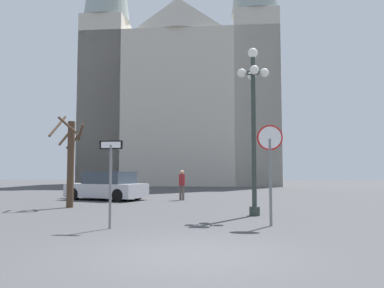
{
  "coord_description": "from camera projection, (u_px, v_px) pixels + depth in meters",
  "views": [
    {
      "loc": [
        0.49,
        -6.92,
        1.51
      ],
      "look_at": [
        -0.85,
        17.78,
        3.27
      ],
      "focal_mm": 35.5,
      "sensor_mm": 36.0,
      "label": 1
    }
  ],
  "objects": [
    {
      "name": "ground_plane",
      "position": [
        186.0,
        255.0,
        6.81
      ],
      "size": [
        120.0,
        120.0,
        0.0
      ],
      "primitive_type": "plane",
      "color": "#424244"
    },
    {
      "name": "bare_tree",
      "position": [
        70.0,
        159.0,
        15.86
      ],
      "size": [
        1.34,
        1.33,
        3.93
      ],
      "color": "#473323",
      "rests_on": "ground"
    },
    {
      "name": "one_way_arrow_sign",
      "position": [
        111.0,
        173.0,
        10.04
      ],
      "size": [
        0.64,
        0.08,
        2.32
      ],
      "color": "slate",
      "rests_on": "ground"
    },
    {
      "name": "street_lamp",
      "position": [
        253.0,
        111.0,
        13.1
      ],
      "size": [
        1.09,
        1.09,
        5.8
      ],
      "color": "#2D3833",
      "rests_on": "ground"
    },
    {
      "name": "stop_sign",
      "position": [
        270.0,
        156.0,
        10.57
      ],
      "size": [
        0.7,
        0.19,
        2.8
      ],
      "color": "slate",
      "rests_on": "ground"
    },
    {
      "name": "cathedral",
      "position": [
        182.0,
        81.0,
        42.13
      ],
      "size": [
        20.94,
        12.09,
        37.47
      ],
      "color": "#BCB5A5",
      "rests_on": "ground"
    },
    {
      "name": "parked_car_near_silver",
      "position": [
        107.0,
        187.0,
        19.86
      ],
      "size": [
        4.5,
        3.28,
        1.49
      ],
      "color": "#B7B7BC",
      "rests_on": "ground"
    },
    {
      "name": "pedestrian_walking",
      "position": [
        182.0,
        182.0,
        19.71
      ],
      "size": [
        0.32,
        0.32,
        1.55
      ],
      "color": "#594C47",
      "rests_on": "ground"
    }
  ]
}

